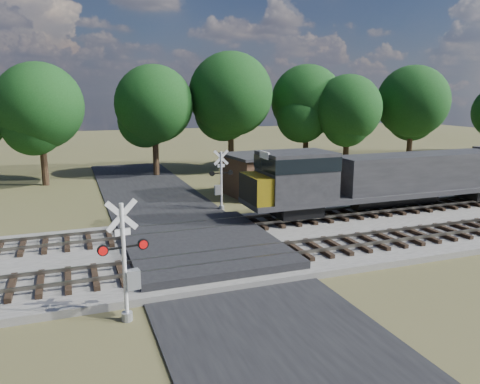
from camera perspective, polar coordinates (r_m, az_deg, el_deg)
name	(u,v)px	position (r m, az deg, el deg)	size (l,w,h in m)	color
ground	(203,255)	(22.31, -4.48, -7.65)	(160.00, 160.00, 0.00)	brown
ballast_bed	(375,228)	(27.00, 16.12, -4.27)	(140.00, 10.00, 0.30)	gray
road	(203,254)	(22.30, -4.48, -7.55)	(7.00, 60.00, 0.08)	black
crossing_panel	(200,245)	(22.66, -4.84, -6.50)	(7.00, 9.00, 0.62)	#262628
track_near	(282,252)	(21.44, 5.11, -7.31)	(140.00, 2.60, 0.33)	black
track_far	(243,224)	(25.83, 0.35, -3.91)	(140.00, 2.60, 0.33)	black
crossing_signal_near	(127,271)	(16.01, -13.57, -9.38)	(1.68, 0.41, 4.18)	silver
crossing_signal_far	(220,185)	(30.26, -2.44, 0.83)	(1.59, 0.34, 3.94)	silver
equipment_shed	(259,175)	(34.61, 2.35, 2.13)	(5.01, 5.01, 3.11)	#4E2D21
treeline	(220,102)	(43.60, -2.50, 10.90)	(82.89, 11.65, 11.35)	black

